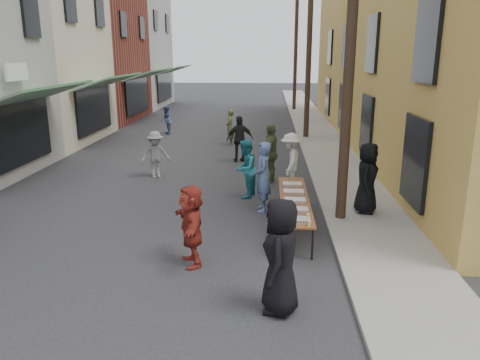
# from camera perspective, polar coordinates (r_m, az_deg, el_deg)

# --- Properties ---
(ground) EXTENTS (120.00, 120.00, 0.00)m
(ground) POSITION_cam_1_polar(r_m,az_deg,el_deg) (9.79, -11.31, -10.43)
(ground) COLOR #28282B
(ground) RESTS_ON ground
(sidewalk) EXTENTS (2.20, 60.00, 0.10)m
(sidewalk) POSITION_cam_1_polar(r_m,az_deg,el_deg) (24.01, 9.69, 5.11)
(sidewalk) COLOR gray
(sidewalk) RESTS_ON ground
(storefront_row) EXTENTS (8.00, 37.00, 9.00)m
(storefront_row) POSITION_cam_1_polar(r_m,az_deg,el_deg) (26.55, -25.12, 13.73)
(storefront_row) COLOR maroon
(storefront_row) RESTS_ON ground
(building_ochre) EXTENTS (10.00, 28.00, 10.00)m
(building_ochre) POSITION_cam_1_polar(r_m,az_deg,el_deg) (24.14, 25.64, 15.75)
(building_ochre) COLOR #BD9143
(building_ochre) RESTS_ON ground
(utility_pole_near) EXTENTS (0.26, 0.26, 9.00)m
(utility_pole_near) POSITION_cam_1_polar(r_m,az_deg,el_deg) (11.66, 13.37, 16.38)
(utility_pole_near) COLOR #2D2116
(utility_pole_near) RESTS_ON ground
(utility_pole_mid) EXTENTS (0.26, 0.26, 9.00)m
(utility_pole_mid) POSITION_cam_1_polar(r_m,az_deg,el_deg) (23.58, 8.43, 15.85)
(utility_pole_mid) COLOR #2D2116
(utility_pole_mid) RESTS_ON ground
(utility_pole_far) EXTENTS (0.26, 0.26, 9.00)m
(utility_pole_far) POSITION_cam_1_polar(r_m,az_deg,el_deg) (35.56, 6.81, 15.66)
(utility_pole_far) COLOR #2D2116
(utility_pole_far) RESTS_ON ground
(serving_table) EXTENTS (0.70, 4.00, 0.75)m
(serving_table) POSITION_cam_1_polar(r_m,az_deg,el_deg) (11.53, 6.65, -2.41)
(serving_table) COLOR #602D17
(serving_table) RESTS_ON ground
(catering_tray_sausage) EXTENTS (0.50, 0.33, 0.08)m
(catering_tray_sausage) POSITION_cam_1_polar(r_m,az_deg,el_deg) (9.95, 7.14, -4.87)
(catering_tray_sausage) COLOR maroon
(catering_tray_sausage) RESTS_ON serving_table
(catering_tray_foil_b) EXTENTS (0.50, 0.33, 0.08)m
(catering_tray_foil_b) POSITION_cam_1_polar(r_m,az_deg,el_deg) (10.56, 6.93, -3.66)
(catering_tray_foil_b) COLOR #B2B2B7
(catering_tray_foil_b) RESTS_ON serving_table
(catering_tray_buns) EXTENTS (0.50, 0.33, 0.08)m
(catering_tray_buns) POSITION_cam_1_polar(r_m,az_deg,el_deg) (11.22, 6.73, -2.50)
(catering_tray_buns) COLOR tan
(catering_tray_buns) RESTS_ON serving_table
(catering_tray_foil_d) EXTENTS (0.50, 0.33, 0.08)m
(catering_tray_foil_d) POSITION_cam_1_polar(r_m,az_deg,el_deg) (11.89, 6.56, -1.47)
(catering_tray_foil_d) COLOR #B2B2B7
(catering_tray_foil_d) RESTS_ON serving_table
(catering_tray_buns_end) EXTENTS (0.50, 0.33, 0.08)m
(catering_tray_buns_end) POSITION_cam_1_polar(r_m,az_deg,el_deg) (12.56, 6.40, -0.55)
(catering_tray_buns_end) COLOR tan
(catering_tray_buns_end) RESTS_ON serving_table
(condiment_jar_a) EXTENTS (0.07, 0.07, 0.08)m
(condiment_jar_a) POSITION_cam_1_polar(r_m,az_deg,el_deg) (9.65, 5.94, -5.46)
(condiment_jar_a) COLOR #A57F26
(condiment_jar_a) RESTS_ON serving_table
(condiment_jar_b) EXTENTS (0.07, 0.07, 0.08)m
(condiment_jar_b) POSITION_cam_1_polar(r_m,az_deg,el_deg) (9.75, 5.91, -5.26)
(condiment_jar_b) COLOR #A57F26
(condiment_jar_b) RESTS_ON serving_table
(condiment_jar_c) EXTENTS (0.07, 0.07, 0.08)m
(condiment_jar_c) POSITION_cam_1_polar(r_m,az_deg,el_deg) (9.84, 5.89, -5.05)
(condiment_jar_c) COLOR #A57F26
(condiment_jar_c) RESTS_ON serving_table
(cup_stack) EXTENTS (0.08, 0.08, 0.12)m
(cup_stack) POSITION_cam_1_polar(r_m,az_deg,el_deg) (9.72, 8.41, -5.27)
(cup_stack) COLOR tan
(cup_stack) RESTS_ON serving_table
(guest_front_a) EXTENTS (0.78, 1.05, 1.97)m
(guest_front_a) POSITION_cam_1_polar(r_m,az_deg,el_deg) (7.75, 5.00, -9.26)
(guest_front_a) COLOR black
(guest_front_a) RESTS_ON ground
(guest_front_b) EXTENTS (0.51, 0.73, 1.91)m
(guest_front_b) POSITION_cam_1_polar(r_m,az_deg,el_deg) (12.61, 2.77, 0.37)
(guest_front_b) COLOR #4F679A
(guest_front_b) RESTS_ON ground
(guest_front_c) EXTENTS (0.87, 1.00, 1.75)m
(guest_front_c) POSITION_cam_1_polar(r_m,az_deg,el_deg) (13.82, 0.66, 1.38)
(guest_front_c) COLOR teal
(guest_front_c) RESTS_ON ground
(guest_front_d) EXTENTS (0.83, 1.24, 1.79)m
(guest_front_d) POSITION_cam_1_polar(r_m,az_deg,el_deg) (14.79, 6.21, 2.29)
(guest_front_d) COLOR silver
(guest_front_d) RESTS_ON ground
(guest_front_e) EXTENTS (0.72, 1.22, 1.96)m
(guest_front_e) POSITION_cam_1_polar(r_m,az_deg,el_deg) (15.51, 3.79, 3.27)
(guest_front_e) COLOR #4D5E36
(guest_front_e) RESTS_ON ground
(guest_queue_back) EXTENTS (0.95, 1.64, 1.68)m
(guest_queue_back) POSITION_cam_1_polar(r_m,az_deg,el_deg) (9.49, -5.95, -5.51)
(guest_queue_back) COLOR maroon
(guest_queue_back) RESTS_ON ground
(server) EXTENTS (0.84, 1.05, 1.86)m
(server) POSITION_cam_1_polar(r_m,az_deg,el_deg) (12.65, 15.22, 0.25)
(server) COLOR black
(server) RESTS_ON sidewalk
(passerby_left) EXTENTS (1.20, 1.01, 1.61)m
(passerby_left) POSITION_cam_1_polar(r_m,az_deg,el_deg) (16.35, -10.26, 3.06)
(passerby_left) COLOR slate
(passerby_left) RESTS_ON ground
(passerby_mid) EXTENTS (1.15, 0.72, 1.82)m
(passerby_mid) POSITION_cam_1_polar(r_m,az_deg,el_deg) (18.45, -0.01, 5.02)
(passerby_mid) COLOR black
(passerby_mid) RESTS_ON ground
(passerby_right) EXTENTS (0.42, 0.62, 1.66)m
(passerby_right) POSITION_cam_1_polar(r_m,az_deg,el_deg) (21.95, -1.21, 6.45)
(passerby_right) COLOR brown
(passerby_right) RESTS_ON ground
(passerby_far) EXTENTS (0.71, 0.83, 1.50)m
(passerby_far) POSITION_cam_1_polar(r_m,az_deg,el_deg) (25.21, -8.99, 7.22)
(passerby_far) COLOR #475A8A
(passerby_far) RESTS_ON ground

